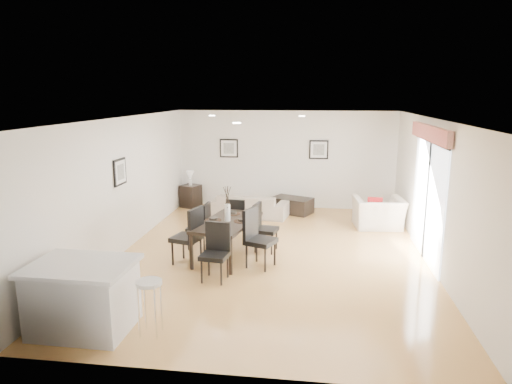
# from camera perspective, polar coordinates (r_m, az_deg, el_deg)

# --- Properties ---
(ground) EXTENTS (8.00, 8.00, 0.00)m
(ground) POSITION_cam_1_polar(r_m,az_deg,el_deg) (9.17, 1.92, -7.90)
(ground) COLOR tan
(ground) RESTS_ON ground
(wall_back) EXTENTS (6.00, 0.04, 2.70)m
(wall_back) POSITION_cam_1_polar(r_m,az_deg,el_deg) (12.73, 3.75, 4.04)
(wall_back) COLOR silver
(wall_back) RESTS_ON ground
(wall_front) EXTENTS (6.00, 0.04, 2.70)m
(wall_front) POSITION_cam_1_polar(r_m,az_deg,el_deg) (4.98, -2.56, -8.99)
(wall_front) COLOR silver
(wall_front) RESTS_ON ground
(wall_left) EXTENTS (0.04, 8.00, 2.70)m
(wall_left) POSITION_cam_1_polar(r_m,az_deg,el_deg) (9.56, -16.22, 0.86)
(wall_left) COLOR silver
(wall_left) RESTS_ON ground
(wall_right) EXTENTS (0.04, 8.00, 2.70)m
(wall_right) POSITION_cam_1_polar(r_m,az_deg,el_deg) (9.02, 21.31, -0.15)
(wall_right) COLOR silver
(wall_right) RESTS_ON ground
(ceiling) EXTENTS (6.00, 8.00, 0.02)m
(ceiling) POSITION_cam_1_polar(r_m,az_deg,el_deg) (8.62, 2.05, 9.20)
(ceiling) COLOR white
(ceiling) RESTS_ON wall_back
(sofa) EXTENTS (2.10, 1.08, 0.59)m
(sofa) POSITION_cam_1_polar(r_m,az_deg,el_deg) (11.94, -0.83, -1.65)
(sofa) COLOR #A19383
(sofa) RESTS_ON ground
(armchair) EXTENTS (1.22, 1.09, 0.73)m
(armchair) POSITION_cam_1_polar(r_m,az_deg,el_deg) (11.27, 15.03, -2.54)
(armchair) COLOR beige
(armchair) RESTS_ON ground
(dining_table) EXTENTS (1.20, 1.89, 0.73)m
(dining_table) POSITION_cam_1_polar(r_m,az_deg,el_deg) (8.90, -3.57, -4.08)
(dining_table) COLOR black
(dining_table) RESTS_ON ground
(dining_chair_wnear) EXTENTS (0.60, 0.60, 1.10)m
(dining_chair_wnear) POSITION_cam_1_polar(r_m,az_deg,el_deg) (8.62, -8.18, -5.05)
(dining_chair_wnear) COLOR black
(dining_chair_wnear) RESTS_ON ground
(dining_chair_wfar) EXTENTS (0.45, 0.45, 0.95)m
(dining_chair_wfar) POSITION_cam_1_polar(r_m,az_deg,el_deg) (9.47, -6.76, -3.92)
(dining_chair_wfar) COLOR black
(dining_chair_wfar) RESTS_ON ground
(dining_chair_enear) EXTENTS (0.64, 0.64, 1.10)m
(dining_chair_enear) POSITION_cam_1_polar(r_m,az_deg,el_deg) (8.43, 0.03, -5.31)
(dining_chair_enear) COLOR black
(dining_chair_enear) RESTS_ON ground
(dining_chair_efar) EXTENTS (0.52, 0.52, 0.99)m
(dining_chair_efar) POSITION_cam_1_polar(r_m,az_deg,el_deg) (9.27, 0.76, -4.08)
(dining_chair_efar) COLOR black
(dining_chair_efar) RESTS_ON ground
(dining_chair_head) EXTENTS (0.50, 0.50, 0.99)m
(dining_chair_head) POSITION_cam_1_polar(r_m,az_deg,el_deg) (7.91, -5.01, -7.00)
(dining_chair_head) COLOR black
(dining_chair_head) RESTS_ON ground
(dining_chair_foot) EXTENTS (0.46, 0.46, 0.93)m
(dining_chair_foot) POSITION_cam_1_polar(r_m,az_deg,el_deg) (9.97, -2.41, -3.12)
(dining_chair_foot) COLOR black
(dining_chair_foot) RESTS_ON ground
(vase) EXTENTS (0.89, 1.37, 0.69)m
(vase) POSITION_cam_1_polar(r_m,az_deg,el_deg) (8.80, -3.60, -1.84)
(vase) COLOR white
(vase) RESTS_ON dining_table
(coffee_table) EXTENTS (1.20, 0.99, 0.41)m
(coffee_table) POSITION_cam_1_polar(r_m,az_deg,el_deg) (12.33, 4.54, -1.65)
(coffee_table) COLOR black
(coffee_table) RESTS_ON ground
(side_table) EXTENTS (0.61, 0.61, 0.63)m
(side_table) POSITION_cam_1_polar(r_m,az_deg,el_deg) (13.03, -8.16, -0.50)
(side_table) COLOR black
(side_table) RESTS_ON ground
(table_lamp) EXTENTS (0.21, 0.21, 0.40)m
(table_lamp) POSITION_cam_1_polar(r_m,az_deg,el_deg) (12.91, -8.23, 1.98)
(table_lamp) COLOR white
(table_lamp) RESTS_ON side_table
(cushion) EXTENTS (0.35, 0.14, 0.34)m
(cushion) POSITION_cam_1_polar(r_m,az_deg,el_deg) (11.10, 14.63, -1.54)
(cushion) COLOR #AA1618
(cushion) RESTS_ON armchair
(kitchen_island) EXTENTS (1.37, 1.06, 0.95)m
(kitchen_island) POSITION_cam_1_polar(r_m,az_deg,el_deg) (6.71, -20.80, -12.11)
(kitchen_island) COLOR silver
(kitchen_island) RESTS_ON ground
(bar_stool) EXTENTS (0.34, 0.34, 0.75)m
(bar_stool) POSITION_cam_1_polar(r_m,az_deg,el_deg) (6.27, -13.21, -11.66)
(bar_stool) COLOR silver
(bar_stool) RESTS_ON ground
(framed_print_back_left) EXTENTS (0.52, 0.04, 0.52)m
(framed_print_back_left) POSITION_cam_1_polar(r_m,az_deg,el_deg) (12.86, -3.40, 5.48)
(framed_print_back_left) COLOR black
(framed_print_back_left) RESTS_ON wall_back
(framed_print_back_right) EXTENTS (0.52, 0.04, 0.52)m
(framed_print_back_right) POSITION_cam_1_polar(r_m,az_deg,el_deg) (12.63, 7.85, 5.27)
(framed_print_back_right) COLOR black
(framed_print_back_right) RESTS_ON wall_back
(framed_print_left_wall) EXTENTS (0.04, 0.52, 0.52)m
(framed_print_left_wall) POSITION_cam_1_polar(r_m,az_deg,el_deg) (9.31, -16.65, 2.42)
(framed_print_left_wall) COLOR black
(framed_print_left_wall) RESTS_ON wall_left
(sliding_door) EXTENTS (0.12, 2.70, 2.57)m
(sliding_door) POSITION_cam_1_polar(r_m,az_deg,el_deg) (9.24, 20.76, 2.16)
(sliding_door) COLOR white
(sliding_door) RESTS_ON wall_right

